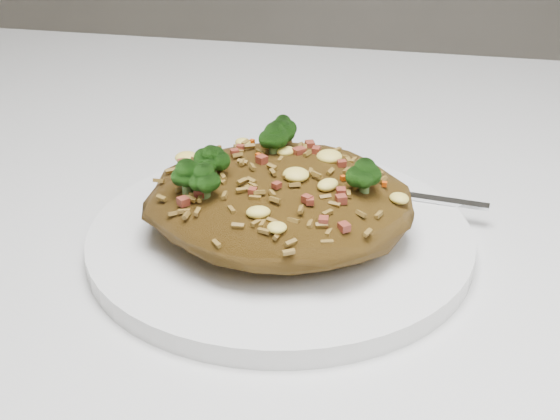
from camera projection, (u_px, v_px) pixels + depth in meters
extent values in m
cube|color=silver|center=(416.00, 231.00, 0.60)|extent=(1.20, 0.80, 0.04)
cylinder|color=olive|center=(42.00, 301.00, 1.17)|extent=(0.06, 0.06, 0.71)
cylinder|color=white|center=(280.00, 238.00, 0.54)|extent=(0.26, 0.26, 0.01)
ellipsoid|color=brown|center=(280.00, 200.00, 0.52)|extent=(0.18, 0.16, 0.04)
ellipsoid|color=#113A08|center=(211.00, 160.00, 0.51)|extent=(0.02, 0.02, 0.02)
ellipsoid|color=#113A08|center=(187.00, 175.00, 0.49)|extent=(0.02, 0.02, 0.02)
ellipsoid|color=#113A08|center=(283.00, 128.00, 0.57)|extent=(0.02, 0.02, 0.02)
ellipsoid|color=#113A08|center=(279.00, 132.00, 0.55)|extent=(0.02, 0.02, 0.02)
ellipsoid|color=#113A08|center=(274.00, 137.00, 0.54)|extent=(0.02, 0.02, 0.02)
ellipsoid|color=#113A08|center=(204.00, 179.00, 0.49)|extent=(0.02, 0.02, 0.02)
ellipsoid|color=#113A08|center=(365.00, 174.00, 0.49)|extent=(0.02, 0.02, 0.02)
cube|color=silver|center=(442.00, 200.00, 0.57)|extent=(0.10, 0.02, 0.00)
cube|color=silver|center=(314.00, 182.00, 0.59)|extent=(0.03, 0.03, 0.00)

